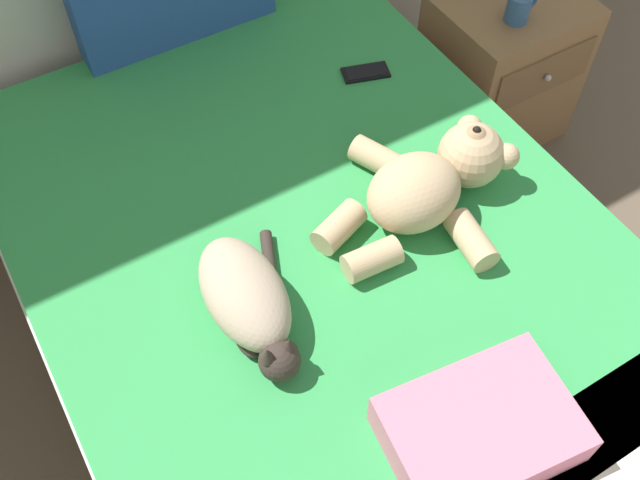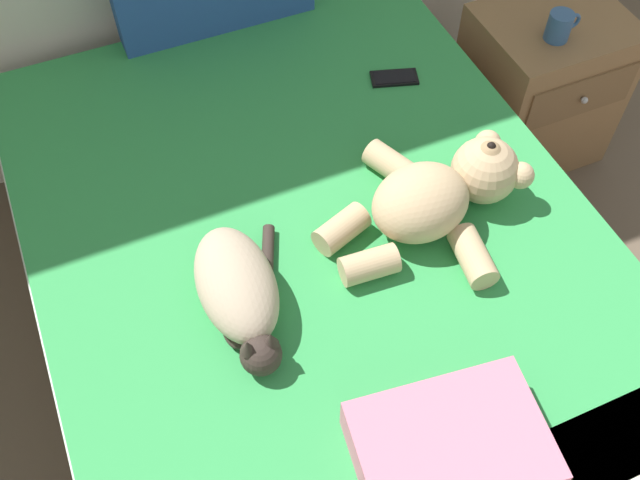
% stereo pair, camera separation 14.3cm
% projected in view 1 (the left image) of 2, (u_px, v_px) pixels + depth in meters
% --- Properties ---
extents(bed, '(1.53, 2.06, 0.56)m').
position_uv_depth(bed, '(316.00, 292.00, 2.16)').
color(bed, olive).
rests_on(bed, ground_plane).
extents(cat, '(0.26, 0.42, 0.15)m').
position_uv_depth(cat, '(248.00, 300.00, 1.73)').
color(cat, tan).
rests_on(cat, bed).
extents(teddy_bear, '(0.61, 0.53, 0.20)m').
position_uv_depth(teddy_bear, '(430.00, 183.00, 1.93)').
color(teddy_bear, tan).
rests_on(teddy_bear, bed).
extents(cell_phone, '(0.16, 0.11, 0.01)m').
position_uv_depth(cell_phone, '(366.00, 72.00, 2.30)').
color(cell_phone, black).
rests_on(cell_phone, bed).
extents(throw_pillow, '(0.43, 0.33, 0.11)m').
position_uv_depth(throw_pillow, '(480.00, 430.00, 1.56)').
color(throw_pillow, '#D1728C').
rests_on(throw_pillow, bed).
extents(nightstand, '(0.50, 0.44, 0.59)m').
position_uv_depth(nightstand, '(499.00, 70.00, 2.72)').
color(nightstand, olive).
rests_on(nightstand, ground_plane).
extents(mug, '(0.12, 0.08, 0.09)m').
position_uv_depth(mug, '(519.00, 8.00, 2.38)').
color(mug, '#33598C').
rests_on(mug, nightstand).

